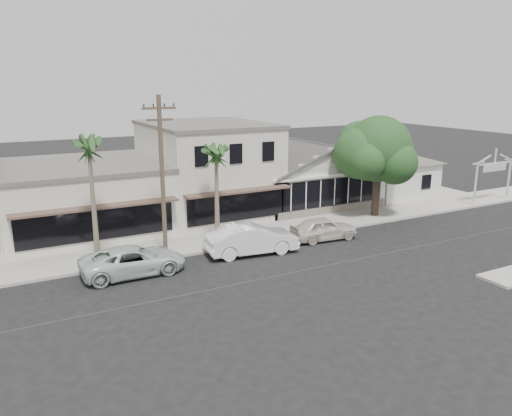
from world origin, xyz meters
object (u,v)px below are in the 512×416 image
arch_sign (494,165)px  car_1 (252,239)px  car_0 (323,228)px  shade_tree (376,151)px  car_2 (133,261)px  utility_pole (162,174)px

arch_sign → car_1: (-22.78, -1.66, -2.28)m
car_0 → shade_tree: bearing=-59.8°
car_1 → car_2: size_ratio=1.00×
car_1 → shade_tree: size_ratio=0.72×
shade_tree → utility_pole: bearing=-174.4°
arch_sign → car_1: 22.96m
car_1 → shade_tree: 12.72m
arch_sign → utility_pole: 27.45m
utility_pole → car_0: size_ratio=2.11×
utility_pole → car_0: 10.69m
arch_sign → car_2: arch_sign is taller
car_1 → arch_sign: bearing=-78.5°
car_2 → arch_sign: bearing=-86.4°
car_0 → car_1: bearing=98.1°
car_1 → shade_tree: (11.67, 3.14, 3.96)m
car_1 → car_2: car_1 is taller
utility_pole → car_0: (9.79, -1.36, -4.06)m
car_2 → shade_tree: 19.20m
car_0 → car_1: 5.18m
car_0 → car_2: car_2 is taller
utility_pole → car_0: bearing=-7.9°
arch_sign → shade_tree: bearing=172.4°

